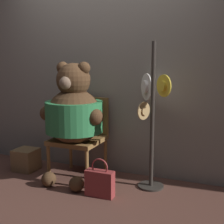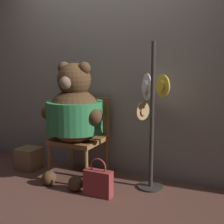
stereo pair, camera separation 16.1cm
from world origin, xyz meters
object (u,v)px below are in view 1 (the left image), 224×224
chair (81,134)px  hat_display_rack (151,116)px  teddy_bear (74,113)px  handbag_on_ground (100,183)px

chair → hat_display_rack: 0.90m
chair → teddy_bear: size_ratio=0.68×
chair → hat_display_rack: hat_display_rack is taller
chair → teddy_bear: (0.01, -0.18, 0.28)m
hat_display_rack → handbag_on_ground: bearing=-132.7°
chair → handbag_on_ground: size_ratio=2.31×
chair → hat_display_rack: (0.85, -0.03, 0.28)m
chair → hat_display_rack: size_ratio=0.59×
teddy_bear → handbag_on_ground: teddy_bear is taller
chair → teddy_bear: bearing=-87.8°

